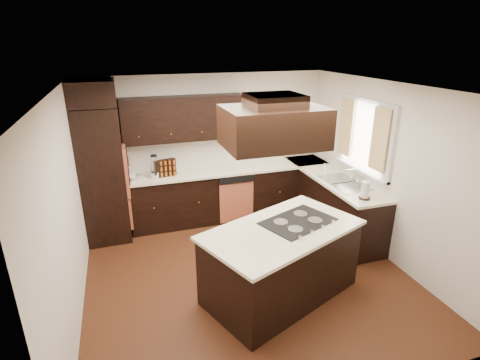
# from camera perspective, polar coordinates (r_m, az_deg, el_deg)

# --- Properties ---
(floor) EXTENTS (4.20, 4.20, 0.02)m
(floor) POSITION_cam_1_polar(r_m,az_deg,el_deg) (5.32, 1.00, -14.12)
(floor) COLOR #5C2E18
(floor) RESTS_ON ground
(ceiling) EXTENTS (4.20, 4.20, 0.02)m
(ceiling) POSITION_cam_1_polar(r_m,az_deg,el_deg) (4.40, 1.21, 13.94)
(ceiling) COLOR silver
(ceiling) RESTS_ON ground
(wall_back) EXTENTS (4.20, 0.02, 2.50)m
(wall_back) POSITION_cam_1_polar(r_m,az_deg,el_deg) (6.64, -4.87, 5.09)
(wall_back) COLOR silver
(wall_back) RESTS_ON ground
(wall_front) EXTENTS (4.20, 0.02, 2.50)m
(wall_front) POSITION_cam_1_polar(r_m,az_deg,el_deg) (3.05, 14.66, -15.75)
(wall_front) COLOR silver
(wall_front) RESTS_ON ground
(wall_left) EXTENTS (0.02, 4.20, 2.50)m
(wall_left) POSITION_cam_1_polar(r_m,az_deg,el_deg) (4.54, -25.03, -4.40)
(wall_left) COLOR silver
(wall_left) RESTS_ON ground
(wall_right) EXTENTS (0.02, 4.20, 2.50)m
(wall_right) POSITION_cam_1_polar(r_m,az_deg,el_deg) (5.72, 21.50, 1.11)
(wall_right) COLOR silver
(wall_right) RESTS_ON ground
(oven_column) EXTENTS (0.65, 0.75, 2.12)m
(oven_column) POSITION_cam_1_polar(r_m,az_deg,el_deg) (6.16, -20.16, 0.77)
(oven_column) COLOR black
(oven_column) RESTS_ON floor
(wall_oven_face) EXTENTS (0.05, 0.62, 0.78)m
(wall_oven_face) POSITION_cam_1_polar(r_m,az_deg,el_deg) (6.14, -16.99, 1.65)
(wall_oven_face) COLOR #C76242
(wall_oven_face) RESTS_ON oven_column
(base_cabinets_back) EXTENTS (2.93, 0.60, 0.88)m
(base_cabinets_back) POSITION_cam_1_polar(r_m,az_deg,el_deg) (6.63, -3.74, -2.32)
(base_cabinets_back) COLOR black
(base_cabinets_back) RESTS_ON floor
(base_cabinets_right) EXTENTS (0.60, 2.40, 0.88)m
(base_cabinets_right) POSITION_cam_1_polar(r_m,az_deg,el_deg) (6.51, 13.56, -3.33)
(base_cabinets_right) COLOR black
(base_cabinets_right) RESTS_ON floor
(countertop_back) EXTENTS (2.93, 0.63, 0.04)m
(countertop_back) POSITION_cam_1_polar(r_m,az_deg,el_deg) (6.45, -3.80, 1.39)
(countertop_back) COLOR #F6F0CC
(countertop_back) RESTS_ON base_cabinets_back
(countertop_right) EXTENTS (0.63, 2.40, 0.04)m
(countertop_right) POSITION_cam_1_polar(r_m,az_deg,el_deg) (6.34, 13.79, 0.46)
(countertop_right) COLOR #F6F0CC
(countertop_right) RESTS_ON base_cabinets_right
(upper_cabinets) EXTENTS (2.00, 0.34, 0.72)m
(upper_cabinets) POSITION_cam_1_polar(r_m,az_deg,el_deg) (6.26, -8.52, 9.25)
(upper_cabinets) COLOR black
(upper_cabinets) RESTS_ON wall_back
(dishwasher_front) EXTENTS (0.60, 0.05, 0.72)m
(dishwasher_front) POSITION_cam_1_polar(r_m,az_deg,el_deg) (6.46, -0.56, -3.34)
(dishwasher_front) COLOR #C76242
(dishwasher_front) RESTS_ON floor
(window_frame) EXTENTS (0.06, 1.32, 1.12)m
(window_frame) POSITION_cam_1_polar(r_m,az_deg,el_deg) (6.00, 18.46, 6.37)
(window_frame) COLOR silver
(window_frame) RESTS_ON wall_right
(window_pane) EXTENTS (0.00, 1.20, 1.00)m
(window_pane) POSITION_cam_1_polar(r_m,az_deg,el_deg) (6.02, 18.67, 6.38)
(window_pane) COLOR white
(window_pane) RESTS_ON wall_right
(curtain_left) EXTENTS (0.02, 0.34, 0.90)m
(curtain_left) POSITION_cam_1_polar(r_m,az_deg,el_deg) (5.63, 20.48, 5.76)
(curtain_left) COLOR #F5E7B7
(curtain_left) RESTS_ON wall_right
(curtain_right) EXTENTS (0.02, 0.34, 0.90)m
(curtain_right) POSITION_cam_1_polar(r_m,az_deg,el_deg) (6.29, 15.84, 7.73)
(curtain_right) COLOR #F5E7B7
(curtain_right) RESTS_ON wall_right
(sink_rim) EXTENTS (0.52, 0.84, 0.01)m
(sink_rim) POSITION_cam_1_polar(r_m,az_deg,el_deg) (6.06, 15.62, -0.41)
(sink_rim) COLOR silver
(sink_rim) RESTS_ON countertop_right
(island) EXTENTS (2.07, 1.61, 0.88)m
(island) POSITION_cam_1_polar(r_m,az_deg,el_deg) (4.74, 6.23, -12.49)
(island) COLOR black
(island) RESTS_ON floor
(island_top) EXTENTS (2.15, 1.69, 0.04)m
(island_top) POSITION_cam_1_polar(r_m,az_deg,el_deg) (4.51, 6.46, -7.59)
(island_top) COLOR #F6F0CC
(island_top) RESTS_ON island
(cooktop) EXTENTS (1.02, 0.86, 0.01)m
(cooktop) POSITION_cam_1_polar(r_m,az_deg,el_deg) (4.68, 8.83, -6.23)
(cooktop) COLOR black
(cooktop) RESTS_ON island_top
(range_hood) EXTENTS (1.05, 0.72, 0.42)m
(range_hood) POSITION_cam_1_polar(r_m,az_deg,el_deg) (3.99, 5.16, 8.06)
(range_hood) COLOR black
(range_hood) RESTS_ON ceiling
(hood_duct) EXTENTS (0.55, 0.50, 0.13)m
(hood_duct) POSITION_cam_1_polar(r_m,az_deg,el_deg) (3.94, 5.29, 11.96)
(hood_duct) COLOR black
(hood_duct) RESTS_ON ceiling
(blender_base) EXTENTS (0.15, 0.15, 0.10)m
(blender_base) POSITION_cam_1_polar(r_m,az_deg,el_deg) (6.21, -12.79, 0.80)
(blender_base) COLOR silver
(blender_base) RESTS_ON countertop_back
(blender_pitcher) EXTENTS (0.13, 0.13, 0.26)m
(blender_pitcher) POSITION_cam_1_polar(r_m,az_deg,el_deg) (6.15, -12.92, 2.38)
(blender_pitcher) COLOR silver
(blender_pitcher) RESTS_ON blender_base
(spice_rack) EXTENTS (0.35, 0.16, 0.29)m
(spice_rack) POSITION_cam_1_polar(r_m,az_deg,el_deg) (6.21, -11.32, 1.82)
(spice_rack) COLOR black
(spice_rack) RESTS_ON countertop_back
(mixing_bowl) EXTENTS (0.31, 0.31, 0.06)m
(mixing_bowl) POSITION_cam_1_polar(r_m,az_deg,el_deg) (6.25, -15.90, 0.44)
(mixing_bowl) COLOR silver
(mixing_bowl) RESTS_ON countertop_back
(soap_bottle) EXTENTS (0.11, 0.11, 0.19)m
(soap_bottle) POSITION_cam_1_polar(r_m,az_deg,el_deg) (6.35, 12.74, 1.67)
(soap_bottle) COLOR silver
(soap_bottle) RESTS_ON countertop_right
(paper_towel) EXTENTS (0.12, 0.12, 0.25)m
(paper_towel) POSITION_cam_1_polar(r_m,az_deg,el_deg) (5.51, 18.55, -1.52)
(paper_towel) COLOR silver
(paper_towel) RESTS_ON countertop_right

